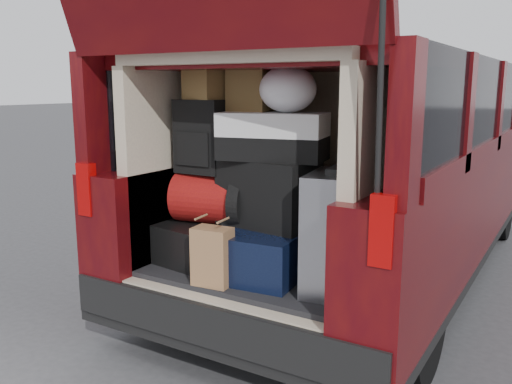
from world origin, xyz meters
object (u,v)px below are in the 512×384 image
black_hardshell (207,240)px  twotone_duffel (273,136)px  silver_roller (334,233)px  red_duffel (214,198)px  navy_hardshell (263,250)px  black_soft_case (268,193)px  kraft_bag (213,256)px  backpack (202,137)px

black_hardshell → twotone_duffel: (0.44, 0.02, 0.65)m
silver_roller → red_duffel: (-0.81, 0.08, 0.08)m
navy_hardshell → black_soft_case: (-0.01, 0.07, 0.32)m
kraft_bag → backpack: (-0.30, 0.33, 0.60)m
navy_hardshell → kraft_bag: size_ratio=1.91×
red_duffel → black_hardshell: bearing=156.7°
kraft_bag → twotone_duffel: (0.15, 0.38, 0.61)m
kraft_bag → backpack: bearing=126.4°
navy_hardshell → backpack: 0.76m
kraft_bag → red_duffel: 0.47m
black_soft_case → twotone_duffel: (0.03, 0.00, 0.32)m
backpack → black_hardshell: bearing=84.7°
silver_roller → black_soft_case: black_soft_case is taller
red_duffel → backpack: bearing=-178.8°
black_hardshell → red_duffel: bearing=-5.6°
silver_roller → backpack: (-0.88, 0.07, 0.44)m
kraft_bag → backpack: size_ratio=0.73×
black_hardshell → twotone_duffel: 0.79m
black_hardshell → red_duffel: red_duffel is taller
silver_roller → navy_hardshell: bearing=164.6°
red_duffel → backpack: (-0.07, -0.01, 0.37)m
black_hardshell → kraft_bag: (0.29, -0.35, 0.04)m
backpack → twotone_duffel: bearing=6.3°
red_duffel → twotone_duffel: size_ratio=0.80×
black_soft_case → red_duffel: bearing=-167.8°
black_hardshell → red_duffel: (0.06, -0.02, 0.27)m
red_duffel → backpack: backpack is taller
red_duffel → twotone_duffel: bearing=-3.8°
black_hardshell → black_soft_case: (0.42, 0.02, 0.33)m
silver_roller → twotone_duffel: 0.64m
black_soft_case → backpack: (-0.42, -0.05, 0.30)m
twotone_duffel → kraft_bag: bearing=-123.2°
black_hardshell → twotone_duffel: twotone_duffel is taller
silver_roller → black_soft_case: 0.49m
black_hardshell → backpack: backpack is taller
kraft_bag → navy_hardshell: bearing=60.5°
silver_roller → backpack: size_ratio=1.44×
navy_hardshell → black_soft_case: size_ratio=1.13×
black_hardshell → silver_roller: size_ratio=0.95×
silver_roller → red_duffel: bearing=164.6°
silver_roller → black_soft_case: bearing=155.7°
navy_hardshell → backpack: backpack is taller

